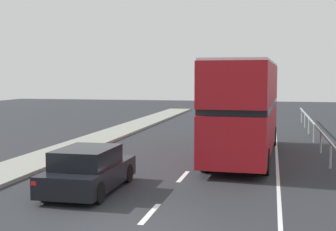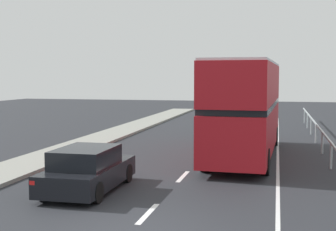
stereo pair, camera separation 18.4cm
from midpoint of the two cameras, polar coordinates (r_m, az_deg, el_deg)
name	(u,v)px [view 1 (the left image)]	position (r m, az deg, el deg)	size (l,w,h in m)	color
lane_paint_markings	(247,166)	(19.80, 9.18, -5.99)	(3.54, 46.00, 0.01)	silver
bridge_side_railing	(331,147)	(19.86, 18.74, -3.59)	(0.10, 42.00, 1.07)	#ABB7BA
double_decker_bus_red	(245,106)	(21.73, 9.00, 1.10)	(2.91, 10.90, 4.32)	#AC151D
hatchback_car_near	(89,170)	(15.44, -9.87, -6.50)	(1.89, 4.25, 1.42)	black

